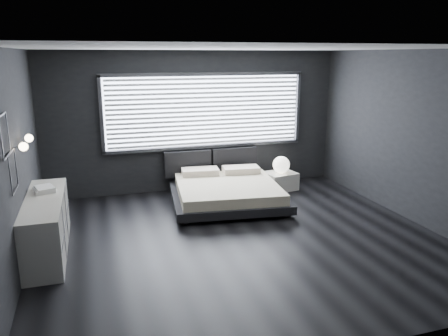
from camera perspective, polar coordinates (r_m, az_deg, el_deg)
name	(u,v)px	position (r m, az deg, el deg)	size (l,w,h in m)	color
room	(242,149)	(6.30, 2.32, 2.54)	(6.04, 6.00, 2.80)	black
window	(206,111)	(8.86, -2.37, 7.44)	(4.14, 0.09, 1.52)	white
headboard	(211,162)	(9.02, -1.67, 0.85)	(1.96, 0.16, 0.52)	black
sconce_near	(23,147)	(6.00, -24.75, 2.54)	(0.18, 0.11, 0.11)	silver
sconce_far	(29,138)	(6.59, -24.15, 3.58)	(0.18, 0.11, 0.11)	silver
wall_art_upper	(5,136)	(5.39, -26.73, 3.80)	(0.01, 0.48, 0.48)	#47474C
wall_art_lower	(13,171)	(5.72, -25.83, -0.38)	(0.01, 0.48, 0.48)	#47474C
bed	(227,191)	(8.14, 0.40, -3.06)	(2.25, 2.17, 0.53)	black
nightstand	(280,181)	(9.12, 7.35, -1.67)	(0.61, 0.51, 0.36)	silver
orb_lamp	(281,165)	(9.01, 7.48, 0.44)	(0.34, 0.34, 0.34)	white
dresser	(45,225)	(6.65, -22.40, -6.95)	(0.58, 2.00, 0.80)	silver
book_stack	(44,189)	(6.82, -22.42, -2.55)	(0.34, 0.41, 0.07)	white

